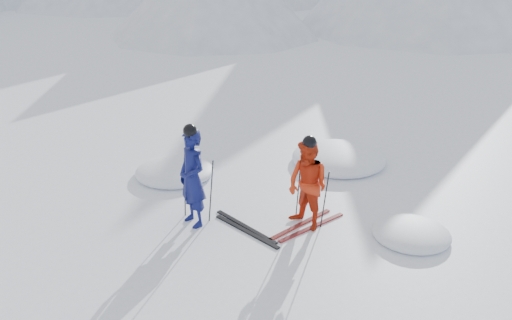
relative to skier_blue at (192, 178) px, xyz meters
The scene contains 12 objects.
ground 2.88m from the skier_blue, 12.80° to the left, with size 160.00×160.00×0.00m, color white.
skier_blue is the anchor object (origin of this frame).
skier_red 2.19m from the skier_blue, 25.17° to the left, with size 0.86×0.67×1.77m, color red.
pole_blue_left 0.47m from the skier_blue, 153.43° to the left, with size 0.02×0.02×1.30m, color black.
pole_blue_right 0.48m from the skier_blue, 45.00° to the left, with size 0.02×0.02×1.30m, color black.
pole_red_left 2.09m from the skier_blue, 35.09° to the left, with size 0.02×0.02×1.18m, color black.
pole_red_right 2.55m from the skier_blue, 25.36° to the left, with size 0.02×0.02×1.18m, color black.
ski_worn_left 2.29m from the skier_blue, 26.58° to the left, with size 0.09×1.70×0.03m, color black.
ski_worn_right 2.49m from the skier_blue, 23.90° to the left, with size 0.09×1.70×0.03m, color black.
ski_loose_a 1.40m from the skier_blue, 19.33° to the left, with size 0.09×1.70×0.03m, color black.
ski_loose_b 1.45m from the skier_blue, 10.06° to the left, with size 0.09×1.70×0.03m, color black.
snow_lumps 3.32m from the skier_blue, 69.13° to the left, with size 9.78×6.93×0.51m.
Camera 1 is at (2.90, -8.23, 5.23)m, focal length 38.00 mm.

